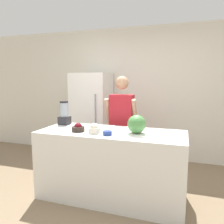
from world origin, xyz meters
TOP-DOWN VIEW (x-y plane):
  - ground_plane at (0.00, 0.00)m, footprint 14.00×14.00m
  - wall_back at (0.00, 2.08)m, footprint 8.00×0.06m
  - counter_island at (0.00, 0.38)m, footprint 1.90×0.75m
  - refrigerator at (-0.85, 1.72)m, footprint 0.70×0.66m
  - person at (-0.06, 1.10)m, footprint 0.51×0.26m
  - cutting_board at (0.33, 0.31)m, footprint 0.39×0.26m
  - watermelon at (0.35, 0.33)m, footprint 0.23×0.23m
  - bowl_cherries at (-0.41, 0.25)m, footprint 0.17×0.17m
  - bowl_cream at (-0.17, 0.21)m, footprint 0.15×0.15m
  - bowl_small_blue at (0.02, 0.18)m, footprint 0.11×0.11m
  - blender at (-0.81, 0.60)m, footprint 0.15×0.15m

SIDE VIEW (x-z plane):
  - ground_plane at x=0.00m, z-range 0.00..0.00m
  - counter_island at x=0.00m, z-range 0.00..0.91m
  - person at x=-0.06m, z-range 0.03..1.66m
  - refrigerator at x=-0.85m, z-range 0.00..1.71m
  - cutting_board at x=0.33m, z-range 0.91..0.92m
  - bowl_small_blue at x=0.02m, z-range 0.91..0.96m
  - bowl_cherries at x=-0.41m, z-range 0.89..1.01m
  - bowl_cream at x=-0.17m, z-range 0.90..1.03m
  - watermelon at x=0.35m, z-range 0.92..1.15m
  - blender at x=-0.81m, z-range 0.89..1.25m
  - wall_back at x=0.00m, z-range 0.00..2.60m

